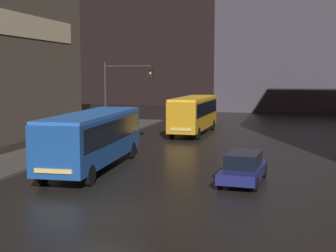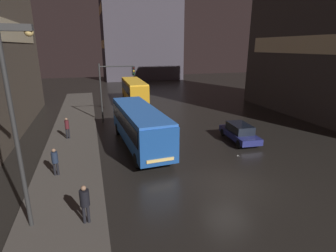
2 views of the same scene
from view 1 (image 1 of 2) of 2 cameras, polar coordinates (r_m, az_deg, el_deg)
ground_plane at (r=17.91m, az=-7.42°, el=-10.54°), size 120.00×120.00×0.00m
sidewalk_left at (r=30.57m, az=-16.13°, el=-3.53°), size 4.00×48.00×0.15m
building_far_backdrop at (r=70.27m, az=13.92°, el=12.39°), size 18.07×12.00×25.64m
bus_near at (r=25.69m, az=-9.13°, el=-1.07°), size 3.13×10.30×3.09m
bus_far at (r=40.52m, az=3.17°, el=1.79°), size 2.55×9.61×3.22m
car_taxi at (r=22.74m, az=9.19°, el=-4.98°), size 2.07×4.57×1.47m
pedestrian_far at (r=31.13m, az=-16.22°, el=-1.26°), size 0.44×0.44×1.81m
traffic_light_main at (r=33.21m, az=-5.64°, el=4.47°), size 3.63×0.35×6.04m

